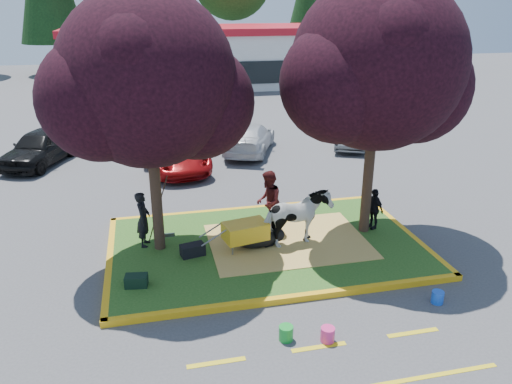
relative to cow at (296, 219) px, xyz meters
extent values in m
plane|color=#424244|center=(-0.72, 0.26, -0.92)|extent=(90.00, 90.00, 0.00)
cube|color=#225119|center=(-0.72, 0.26, -0.84)|extent=(8.00, 5.00, 0.15)
cube|color=#F6B014|center=(-0.72, -2.32, -0.84)|extent=(8.30, 0.16, 0.15)
cube|color=#F6B014|center=(-0.72, 2.84, -0.84)|extent=(8.30, 0.16, 0.15)
cube|color=#F6B014|center=(-4.80, 0.26, -0.84)|extent=(0.16, 5.30, 0.15)
cube|color=#F6B014|center=(3.36, 0.26, -0.84)|extent=(0.16, 5.30, 0.15)
cube|color=#EAC360|center=(-0.12, 0.26, -0.76)|extent=(4.20, 3.00, 0.01)
cylinder|color=black|center=(-3.52, 0.66, 0.99)|extent=(0.28, 0.28, 3.53)
sphere|color=black|center=(-3.52, 0.66, 3.64)|extent=(4.20, 4.20, 4.20)
sphere|color=black|center=(-2.37, 0.86, 3.01)|extent=(2.86, 2.86, 2.86)
sphere|color=black|center=(-4.57, 0.36, 3.26)|extent=(2.86, 2.86, 2.86)
cylinder|color=black|center=(2.18, 0.46, 1.08)|extent=(0.28, 0.28, 3.70)
sphere|color=black|center=(2.18, 0.46, 3.85)|extent=(4.40, 4.40, 4.40)
sphere|color=black|center=(3.39, 0.66, 3.19)|extent=(2.99, 2.99, 2.99)
sphere|color=black|center=(1.08, 0.16, 3.45)|extent=(2.99, 2.99, 2.99)
cube|color=yellow|center=(-2.72, -3.94, -0.92)|extent=(1.10, 0.12, 0.01)
cube|color=yellow|center=(-0.72, -3.94, -0.92)|extent=(1.10, 0.12, 0.01)
cube|color=yellow|center=(1.28, -3.94, -0.92)|extent=(1.10, 0.12, 0.01)
cube|color=silver|center=(1.28, 28.26, 1.08)|extent=(20.00, 8.00, 4.00)
cube|color=#AE121E|center=(1.28, 28.26, 3.23)|extent=(20.40, 8.40, 0.50)
cube|color=black|center=(1.28, 24.21, 0.48)|extent=(19.00, 0.10, 1.60)
cylinder|color=black|center=(-10.72, 37.26, 1.04)|extent=(0.44, 0.44, 3.92)
cylinder|color=black|center=(-2.72, 38.76, 0.62)|extent=(0.44, 0.44, 3.08)
cylinder|color=black|center=(5.28, 37.76, 0.90)|extent=(0.44, 0.44, 3.64)
cylinder|color=black|center=(13.28, 38.26, 0.83)|extent=(0.44, 0.44, 3.50)
cylinder|color=black|center=(21.28, 37.26, 0.69)|extent=(0.44, 0.44, 3.22)
imported|color=white|center=(0.00, 0.00, 0.00)|extent=(1.96, 1.19, 1.54)
ellipsoid|color=black|center=(-1.06, 0.17, -0.50)|extent=(1.25, 0.71, 0.54)
imported|color=black|center=(-3.90, 0.91, -0.02)|extent=(0.45, 0.60, 1.50)
imported|color=#471414|center=(-0.49, 1.02, 0.12)|extent=(0.92, 1.03, 1.77)
imported|color=black|center=(2.49, 0.57, -0.18)|extent=(0.49, 0.75, 1.19)
cylinder|color=black|center=(-0.73, 0.06, -0.57)|extent=(0.41, 0.16, 0.40)
cylinder|color=slate|center=(-1.73, -0.19, -0.62)|extent=(0.04, 0.04, 0.29)
cylinder|color=slate|center=(-1.73, 0.30, -0.62)|extent=(0.04, 0.04, 0.29)
cube|color=gold|center=(-1.34, 0.06, -0.23)|extent=(1.23, 0.88, 0.45)
cylinder|color=slate|center=(-2.18, -0.19, -0.21)|extent=(0.72, 0.18, 0.37)
cylinder|color=slate|center=(-2.18, 0.30, -0.21)|extent=(0.72, 0.18, 0.37)
cube|color=black|center=(-2.72, 0.04, -0.62)|extent=(0.66, 0.45, 0.31)
cube|color=black|center=(-4.14, -1.14, -0.64)|extent=(0.55, 0.39, 0.27)
cylinder|color=#17972E|center=(-1.28, -3.58, -0.77)|extent=(0.31, 0.31, 0.31)
cylinder|color=#E63380|center=(-0.50, -3.80, -0.77)|extent=(0.36, 0.36, 0.30)
cylinder|color=blue|center=(2.34, -3.08, -0.78)|extent=(0.33, 0.33, 0.28)
imported|color=black|center=(-7.86, 9.58, -0.21)|extent=(3.07, 4.46, 1.41)
imported|color=#A9AAB1|center=(-3.23, 9.47, -0.33)|extent=(1.27, 3.57, 1.17)
imported|color=maroon|center=(-2.63, 7.76, -0.27)|extent=(2.86, 4.96, 1.30)
imported|color=silver|center=(0.78, 9.38, -0.29)|extent=(3.32, 4.69, 1.26)
imported|color=#4F5356|center=(5.56, 9.36, -0.27)|extent=(2.85, 4.14, 1.29)
camera|label=1|loc=(-3.67, -11.38, 5.35)|focal=35.00mm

